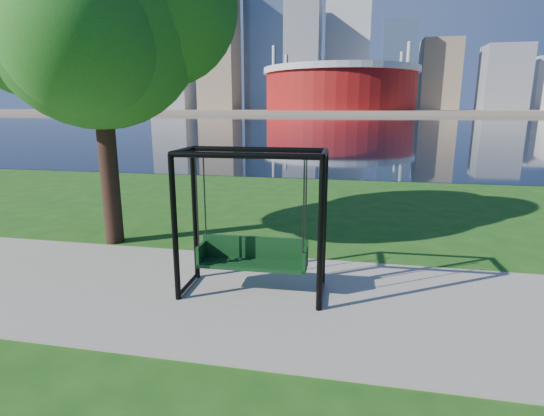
# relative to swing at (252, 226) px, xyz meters

# --- Properties ---
(ground) EXTENTS (900.00, 900.00, 0.00)m
(ground) POSITION_rel_swing_xyz_m (0.41, 0.33, -1.20)
(ground) COLOR #1E5114
(ground) RESTS_ON ground
(path) EXTENTS (120.00, 4.00, 0.03)m
(path) POSITION_rel_swing_xyz_m (0.41, -0.17, -1.19)
(path) COLOR #9E937F
(path) RESTS_ON ground
(river) EXTENTS (900.00, 180.00, 0.02)m
(river) POSITION_rel_swing_xyz_m (0.41, 102.33, -1.19)
(river) COLOR black
(river) RESTS_ON ground
(far_bank) EXTENTS (900.00, 228.00, 2.00)m
(far_bank) POSITION_rel_swing_xyz_m (0.41, 306.33, -0.20)
(far_bank) COLOR #937F60
(far_bank) RESTS_ON ground
(stadium) EXTENTS (83.00, 83.00, 32.00)m
(stadium) POSITION_rel_swing_xyz_m (-9.59, 235.33, 13.03)
(stadium) COLOR maroon
(stadium) RESTS_ON far_bank
(skyline) EXTENTS (392.00, 66.00, 96.50)m
(skyline) POSITION_rel_swing_xyz_m (-3.86, 319.72, 34.69)
(skyline) COLOR gray
(skyline) RESTS_ON far_bank
(swing) EXTENTS (2.46, 1.12, 2.48)m
(swing) POSITION_rel_swing_xyz_m (0.00, 0.00, 0.00)
(swing) COLOR black
(swing) RESTS_ON ground
(park_tree) EXTENTS (5.86, 5.29, 7.27)m
(park_tree) POSITION_rel_swing_xyz_m (-3.99, 2.20, 3.85)
(park_tree) COLOR black
(park_tree) RESTS_ON ground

